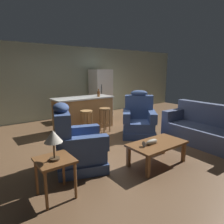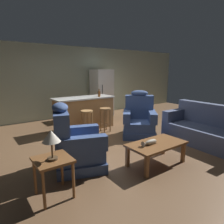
% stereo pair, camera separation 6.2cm
% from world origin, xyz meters
% --- Properties ---
extents(ground_plane, '(12.00, 12.00, 0.00)m').
position_xyz_m(ground_plane, '(0.00, 0.00, 0.00)').
color(ground_plane, brown).
extents(back_wall, '(12.00, 0.05, 2.60)m').
position_xyz_m(back_wall, '(0.00, 3.12, 1.30)').
color(back_wall, '#9EA88E').
rests_on(back_wall, ground_plane).
extents(coffee_table, '(1.10, 0.60, 0.42)m').
position_xyz_m(coffee_table, '(-0.06, -1.56, 0.36)').
color(coffee_table, brown).
rests_on(coffee_table, ground_plane).
extents(fish_figurine, '(0.34, 0.10, 0.10)m').
position_xyz_m(fish_figurine, '(-0.23, -1.54, 0.46)').
color(fish_figurine, '#4C3823').
rests_on(fish_figurine, coffee_table).
extents(couch, '(0.91, 1.93, 0.94)m').
position_xyz_m(couch, '(1.71, -1.52, 0.34)').
color(couch, '#4C5675').
rests_on(couch, ground_plane).
extents(recliner_near_lamp, '(1.07, 1.07, 1.20)m').
position_xyz_m(recliner_near_lamp, '(-1.33, -0.79, 0.42)').
color(recliner_near_lamp, '#384C7A').
rests_on(recliner_near_lamp, ground_plane).
extents(recliner_near_island, '(1.18, 1.18, 1.20)m').
position_xyz_m(recliner_near_island, '(0.88, -0.10, 0.42)').
color(recliner_near_island, '#384C7A').
rests_on(recliner_near_island, ground_plane).
extents(end_table, '(0.48, 0.48, 0.56)m').
position_xyz_m(end_table, '(-1.94, -1.38, 0.46)').
color(end_table, brown).
rests_on(end_table, ground_plane).
extents(table_lamp, '(0.24, 0.24, 0.41)m').
position_xyz_m(table_lamp, '(-1.95, -1.41, 0.87)').
color(table_lamp, '#4C3823').
rests_on(table_lamp, end_table).
extents(kitchen_island, '(1.80, 0.70, 0.95)m').
position_xyz_m(kitchen_island, '(0.00, 1.35, 0.48)').
color(kitchen_island, '#9E7042').
rests_on(kitchen_island, ground_plane).
extents(bar_stool_left, '(0.32, 0.32, 0.68)m').
position_xyz_m(bar_stool_left, '(-0.26, 0.72, 0.47)').
color(bar_stool_left, '#A87A47').
rests_on(bar_stool_left, ground_plane).
extents(bar_stool_right, '(0.32, 0.32, 0.68)m').
position_xyz_m(bar_stool_right, '(0.34, 0.72, 0.47)').
color(bar_stool_right, olive).
rests_on(bar_stool_right, ground_plane).
extents(refrigerator, '(0.70, 0.69, 1.76)m').
position_xyz_m(refrigerator, '(1.41, 2.55, 0.88)').
color(refrigerator, white).
rests_on(refrigerator, ground_plane).
extents(bottle_tall_green, '(0.08, 0.08, 0.23)m').
position_xyz_m(bottle_tall_green, '(0.44, 1.20, 1.04)').
color(bottle_tall_green, brown).
rests_on(bottle_tall_green, kitchen_island).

